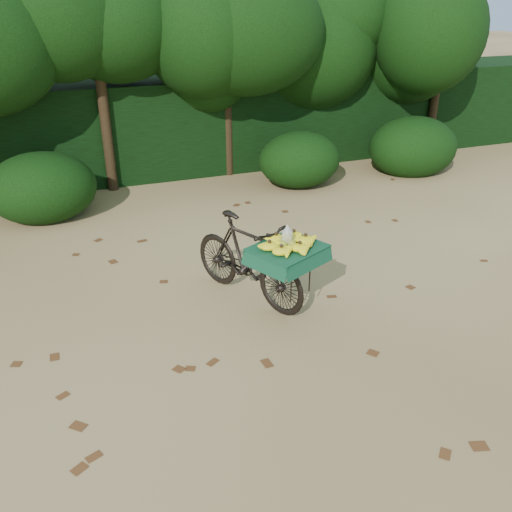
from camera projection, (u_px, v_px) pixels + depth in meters
name	position (u px, v px, depth m)	size (l,w,h in m)	color
ground	(340.00, 314.00, 6.14)	(80.00, 80.00, 0.00)	tan
vendor_bicycle	(249.00, 258.00, 6.22)	(1.29, 1.85, 1.03)	black
hedge_backdrop	(192.00, 123.00, 11.03)	(26.00, 1.80, 1.80)	black
tree_row	(165.00, 72.00, 9.67)	(14.50, 2.00, 4.00)	black
bush_clumps	(249.00, 168.00, 9.71)	(8.80, 1.70, 0.90)	black
leaf_litter	(314.00, 287.00, 6.68)	(7.00, 7.30, 0.01)	#542F16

